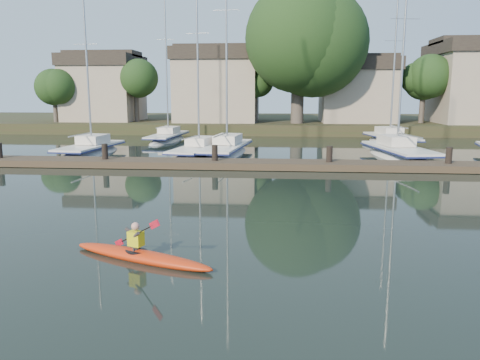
# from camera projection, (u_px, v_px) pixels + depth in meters

# --- Properties ---
(ground) EXTENTS (160.00, 160.00, 0.00)m
(ground) POSITION_uv_depth(u_px,v_px,m) (259.00, 264.00, 10.93)
(ground) COLOR black
(ground) RESTS_ON ground
(kayak) EXTENTS (3.90, 1.96, 1.27)m
(kayak) POSITION_uv_depth(u_px,v_px,m) (140.00, 254.00, 11.16)
(kayak) COLOR #B2310D
(kayak) RESTS_ON ground
(dock) EXTENTS (34.00, 2.00, 1.80)m
(dock) POSITION_uv_depth(u_px,v_px,m) (271.00, 164.00, 24.60)
(dock) COLOR #3F3324
(dock) RESTS_ON ground
(sailboat_0) EXTENTS (2.72, 7.74, 12.05)m
(sailboat_0) POSITION_uv_depth(u_px,v_px,m) (91.00, 157.00, 30.20)
(sailboat_0) COLOR silver
(sailboat_0) RESTS_ON ground
(sailboat_1) EXTENTS (3.28, 8.13, 12.93)m
(sailboat_1) POSITION_uv_depth(u_px,v_px,m) (198.00, 158.00, 29.75)
(sailboat_1) COLOR silver
(sailboat_1) RESTS_ON ground
(sailboat_2) EXTENTS (3.14, 9.43, 15.32)m
(sailboat_2) POSITION_uv_depth(u_px,v_px,m) (226.00, 157.00, 30.13)
(sailboat_2) COLOR silver
(sailboat_2) RESTS_ON ground
(sailboat_3) EXTENTS (3.71, 9.06, 14.19)m
(sailboat_3) POSITION_uv_depth(u_px,v_px,m) (398.00, 161.00, 28.59)
(sailboat_3) COLOR silver
(sailboat_3) RESTS_ON ground
(sailboat_5) EXTENTS (2.43, 8.49, 13.90)m
(sailboat_5) POSITION_uv_depth(u_px,v_px,m) (168.00, 143.00, 38.56)
(sailboat_5) COLOR silver
(sailboat_5) RESTS_ON ground
(sailboat_7) EXTENTS (3.57, 8.60, 13.47)m
(sailboat_7) POSITION_uv_depth(u_px,v_px,m) (391.00, 146.00, 36.40)
(sailboat_7) COLOR silver
(sailboat_7) RESTS_ON ground
(shore) EXTENTS (90.00, 25.25, 12.75)m
(shore) POSITION_uv_depth(u_px,v_px,m) (292.00, 99.00, 49.64)
(shore) COLOR #273118
(shore) RESTS_ON ground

